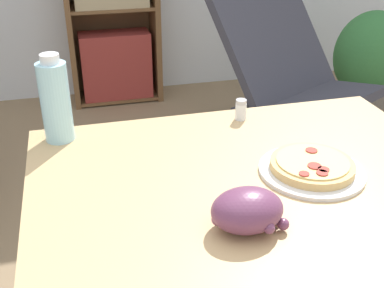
{
  "coord_description": "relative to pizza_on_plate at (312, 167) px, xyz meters",
  "views": [
    {
      "loc": [
        -0.37,
        -0.86,
        1.33
      ],
      "look_at": [
        -0.11,
        0.16,
        0.79
      ],
      "focal_mm": 45.0,
      "sensor_mm": 36.0,
      "label": 1
    }
  ],
  "objects": [
    {
      "name": "dining_table",
      "position": [
        -0.14,
        -0.03,
        -0.12
      ],
      "size": [
        1.07,
        0.9,
        0.73
      ],
      "color": "tan",
      "rests_on": "ground_plane"
    },
    {
      "name": "pizza_on_plate",
      "position": [
        0.0,
        0.0,
        0.0
      ],
      "size": [
        0.26,
        0.26,
        0.04
      ],
      "color": "white",
      "rests_on": "dining_table"
    },
    {
      "name": "grape_bunch",
      "position": [
        -0.23,
        -0.17,
        0.03
      ],
      "size": [
        0.16,
        0.13,
        0.09
      ],
      "color": "#6B3856",
      "rests_on": "dining_table"
    },
    {
      "name": "drink_bottle",
      "position": [
        -0.59,
        0.34,
        0.1
      ],
      "size": [
        0.08,
        0.08,
        0.24
      ],
      "color": "#A3DBEA",
      "rests_on": "dining_table"
    },
    {
      "name": "salt_shaker",
      "position": [
        -0.06,
        0.34,
        0.02
      ],
      "size": [
        0.03,
        0.03,
        0.06
      ],
      "color": "white",
      "rests_on": "dining_table"
    },
    {
      "name": "lounge_chair_far",
      "position": [
        0.62,
        1.32,
        -0.45
      ],
      "size": [
        0.92,
        0.99,
        0.88
      ],
      "rotation": [
        0.0,
        0.0,
        0.49
      ],
      "color": "slate",
      "rests_on": "ground_plane"
    },
    {
      "name": "bookshelf",
      "position": [
        -0.24,
        2.4,
        -0.14
      ],
      "size": [
        0.61,
        0.3,
        1.3
      ],
      "color": "brown",
      "rests_on": "ground_plane"
    },
    {
      "name": "potted_plant_floor",
      "position": [
        1.37,
        1.77,
        -0.38
      ],
      "size": [
        0.5,
        0.43,
        0.68
      ],
      "color": "#70665B",
      "rests_on": "ground_plane"
    }
  ]
}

